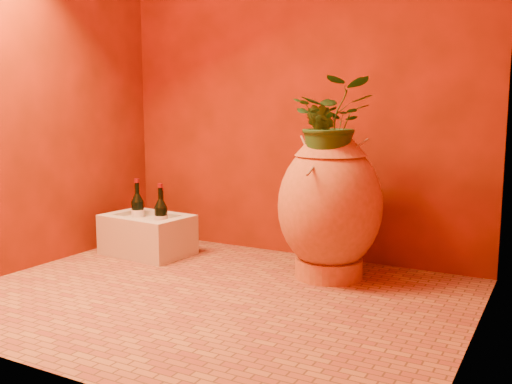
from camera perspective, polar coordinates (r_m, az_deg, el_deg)
The scene contains 12 objects.
floor at distance 2.98m, azimuth -4.42°, elevation -10.35°, with size 2.50×2.50×0.00m, color #915A2F.
wall_back at distance 3.71m, azimuth 4.06°, elevation 12.93°, with size 2.50×0.02×2.50m, color #541B04.
wall_left at distance 3.67m, azimuth -21.62°, elevation 12.42°, with size 0.02×2.00×2.50m, color #541B04.
wall_right at distance 2.39m, azimuth 22.10°, elevation 14.88°, with size 0.02×2.00×2.50m, color #541B04.
amphora at distance 3.22m, azimuth 7.39°, elevation -1.30°, with size 0.72×0.72×0.84m.
stone_basin at distance 3.82m, azimuth -10.79°, elevation -4.30°, with size 0.59×0.42×0.26m.
wine_bottle_a at distance 3.72m, azimuth -9.39°, elevation -2.56°, with size 0.08×0.08×0.32m.
wine_bottle_b at distance 3.67m, azimuth -9.49°, elevation -2.56°, with size 0.08×0.08×0.34m.
wine_bottle_c at distance 3.90m, azimuth -11.74°, elevation -1.96°, with size 0.09×0.09×0.35m.
wall_tap at distance 3.56m, azimuth 5.96°, elevation 6.02°, with size 0.07×0.14×0.16m.
plant_main at distance 3.15m, azimuth 7.63°, elevation 6.95°, with size 0.43×0.38×0.48m, color #1C4819.
plant_side at distance 3.15m, azimuth 6.43°, elevation 5.65°, with size 0.18×0.15×0.34m, color #1C4819.
Camera 1 is at (1.55, -2.36, 0.95)m, focal length 40.00 mm.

